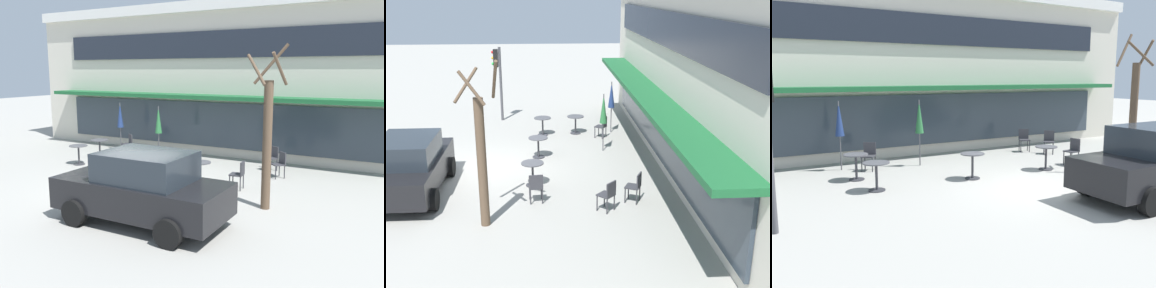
{
  "view_description": "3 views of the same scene",
  "coord_description": "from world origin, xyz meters",
  "views": [
    {
      "loc": [
        7.4,
        -9.55,
        3.64
      ],
      "look_at": [
        0.73,
        2.66,
        1.1
      ],
      "focal_mm": 38.0,
      "sensor_mm": 36.0,
      "label": 1
    },
    {
      "loc": [
        15.6,
        2.15,
        5.85
      ],
      "look_at": [
        -0.04,
        3.17,
        0.82
      ],
      "focal_mm": 45.0,
      "sensor_mm": 36.0,
      "label": 2
    },
    {
      "loc": [
        -7.01,
        -8.14,
        2.94
      ],
      "look_at": [
        -0.64,
        3.05,
        0.81
      ],
      "focal_mm": 38.0,
      "sensor_mm": 36.0,
      "label": 3
    }
  ],
  "objects": [
    {
      "name": "cafe_chair_3",
      "position": [
        3.56,
        3.76,
        0.53
      ],
      "size": [
        0.57,
        0.57,
        0.89
      ],
      "color": "#333338",
      "rests_on": "ground"
    },
    {
      "name": "cafe_table_by_tree",
      "position": [
        -3.9,
        1.93,
        0.52
      ],
      "size": [
        0.7,
        0.7,
        0.76
      ],
      "color": "#333338",
      "rests_on": "ground"
    },
    {
      "name": "cafe_chair_1",
      "position": [
        3.01,
        4.61,
        0.53
      ],
      "size": [
        0.53,
        0.53,
        0.89
      ],
      "color": "#333338",
      "rests_on": "ground"
    },
    {
      "name": "cafe_table_streetside",
      "position": [
        -4.06,
        3.32,
        0.52
      ],
      "size": [
        0.7,
        0.7,
        0.76
      ],
      "color": "#333338",
      "rests_on": "ground"
    },
    {
      "name": "patio_umbrella_green_folded",
      "position": [
        -4.14,
        4.85,
        1.63
      ],
      "size": [
        0.28,
        0.28,
        2.2
      ],
      "color": "#4C4C51",
      "rests_on": "ground"
    },
    {
      "name": "building_facade",
      "position": [
        0.0,
        9.96,
        3.25
      ],
      "size": [
        19.46,
        9.1,
        6.5
      ],
      "color": "beige",
      "rests_on": "ground"
    },
    {
      "name": "cafe_chair_0",
      "position": [
        2.87,
        1.77,
        0.53
      ],
      "size": [
        0.44,
        0.44,
        0.89
      ],
      "color": "#333338",
      "rests_on": "ground"
    },
    {
      "name": "street_tree",
      "position": [
        4.15,
        0.48,
        1.89
      ],
      "size": [
        1.02,
        1.15,
        4.33
      ],
      "color": "brown",
      "rests_on": "ground"
    },
    {
      "name": "cafe_chair_2",
      "position": [
        -3.37,
        4.38,
        0.53
      ],
      "size": [
        0.55,
        0.55,
        0.89
      ],
      "color": "#333338",
      "rests_on": "ground"
    },
    {
      "name": "cafe_table_near_wall",
      "position": [
        -1.08,
        1.79,
        0.52
      ],
      "size": [
        0.7,
        0.7,
        0.76
      ],
      "color": "#333338",
      "rests_on": "ground"
    },
    {
      "name": "cafe_table_mid_patio",
      "position": [
        1.58,
        1.65,
        0.52
      ],
      "size": [
        0.7,
        0.7,
        0.76
      ],
      "color": "#333338",
      "rests_on": "ground"
    },
    {
      "name": "patio_umbrella_cream_folded",
      "position": [
        -1.68,
        4.23,
        1.63
      ],
      "size": [
        0.28,
        0.28,
        2.2
      ],
      "color": "#4C4C51",
      "rests_on": "ground"
    },
    {
      "name": "parked_sedan",
      "position": [
        1.92,
        -1.96,
        0.88
      ],
      "size": [
        4.21,
        2.03,
        1.76
      ],
      "color": "black",
      "rests_on": "ground"
    },
    {
      "name": "ground_plane",
      "position": [
        0.0,
        0.0,
        0.0
      ],
      "size": [
        80.0,
        80.0,
        0.0
      ],
      "primitive_type": "plane",
      "color": "#9E9B93"
    }
  ]
}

